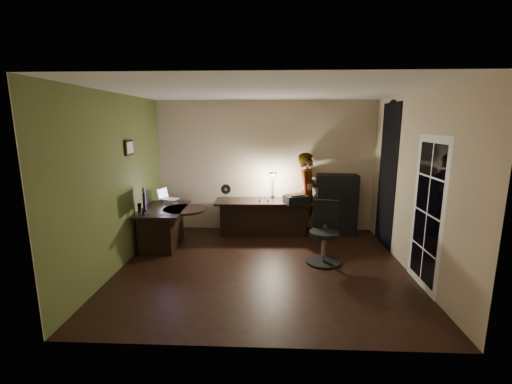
{
  "coord_description": "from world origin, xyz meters",
  "views": [
    {
      "loc": [
        0.12,
        -5.1,
        2.26
      ],
      "look_at": [
        -0.15,
        1.05,
        1.0
      ],
      "focal_mm": 24.0,
      "sensor_mm": 36.0,
      "label": 1
    }
  ],
  "objects_px": {
    "cabinet": "(336,204)",
    "person": "(307,193)",
    "monitor": "(143,207)",
    "office_chair": "(324,233)",
    "desk_right": "(263,218)",
    "desk_left": "(165,227)"
  },
  "relations": [
    {
      "from": "desk_right",
      "to": "cabinet",
      "type": "distance_m",
      "value": 1.53
    },
    {
      "from": "monitor",
      "to": "office_chair",
      "type": "height_order",
      "value": "monitor"
    },
    {
      "from": "desk_right",
      "to": "person",
      "type": "distance_m",
      "value": 1.03
    },
    {
      "from": "desk_left",
      "to": "person",
      "type": "bearing_deg",
      "value": 16.82
    },
    {
      "from": "cabinet",
      "to": "office_chair",
      "type": "relative_size",
      "value": 1.22
    },
    {
      "from": "monitor",
      "to": "person",
      "type": "distance_m",
      "value": 3.21
    },
    {
      "from": "desk_right",
      "to": "desk_left",
      "type": "bearing_deg",
      "value": -159.92
    },
    {
      "from": "cabinet",
      "to": "office_chair",
      "type": "bearing_deg",
      "value": -104.27
    },
    {
      "from": "monitor",
      "to": "person",
      "type": "relative_size",
      "value": 0.29
    },
    {
      "from": "cabinet",
      "to": "person",
      "type": "xyz_separation_m",
      "value": [
        -0.61,
        -0.0,
        0.22
      ]
    },
    {
      "from": "desk_right",
      "to": "person",
      "type": "height_order",
      "value": "person"
    },
    {
      "from": "desk_left",
      "to": "office_chair",
      "type": "xyz_separation_m",
      "value": [
        2.82,
        -0.65,
        0.14
      ]
    },
    {
      "from": "desk_right",
      "to": "monitor",
      "type": "bearing_deg",
      "value": -150.9
    },
    {
      "from": "office_chair",
      "to": "person",
      "type": "bearing_deg",
      "value": 105.94
    },
    {
      "from": "desk_right",
      "to": "monitor",
      "type": "xyz_separation_m",
      "value": [
        -1.99,
        -1.21,
        0.51
      ]
    },
    {
      "from": "cabinet",
      "to": "monitor",
      "type": "distance_m",
      "value": 3.77
    },
    {
      "from": "monitor",
      "to": "office_chair",
      "type": "distance_m",
      "value": 3.04
    },
    {
      "from": "desk_left",
      "to": "person",
      "type": "distance_m",
      "value": 2.89
    },
    {
      "from": "monitor",
      "to": "person",
      "type": "bearing_deg",
      "value": 3.44
    },
    {
      "from": "desk_right",
      "to": "monitor",
      "type": "distance_m",
      "value": 2.38
    },
    {
      "from": "desk_left",
      "to": "person",
      "type": "relative_size",
      "value": 0.75
    },
    {
      "from": "desk_right",
      "to": "office_chair",
      "type": "relative_size",
      "value": 1.9
    }
  ]
}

